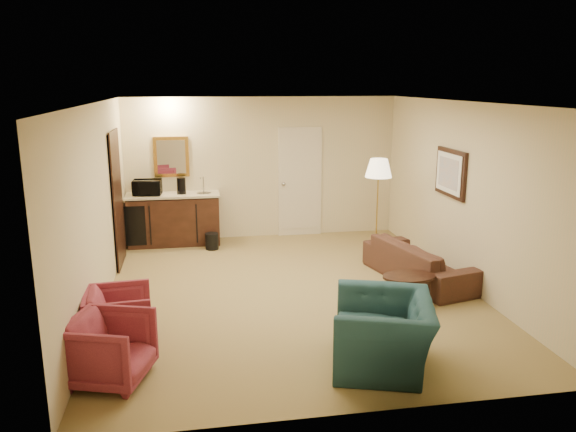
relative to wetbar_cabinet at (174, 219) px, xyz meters
The scene contains 12 objects.
ground 3.21m from the wetbar_cabinet, 58.76° to the right, with size 6.00×6.00×0.00m, color olive.
room_walls 2.79m from the wetbar_cabinet, 51.47° to the right, with size 5.02×6.01×2.61m.
wetbar_cabinet is the anchor object (origin of this frame).
sofa 4.41m from the wetbar_cabinet, 35.34° to the right, with size 1.94×0.57×0.76m, color black.
teal_armchair 5.40m from the wetbar_cabinet, 65.73° to the right, with size 1.11×0.72×0.97m, color #1D434A.
rose_chair_near 4.02m from the wetbar_cabinet, 97.16° to the right, with size 0.70×0.66×0.72m, color #95313F.
rose_chair_far 4.80m from the wetbar_cabinet, 95.98° to the right, with size 0.72×0.68×0.74m, color #95313F.
coffee_table 4.62m from the wetbar_cabinet, 47.87° to the right, with size 0.70×0.47×0.40m, color black.
floor_lamp 3.62m from the wetbar_cabinet, 21.51° to the right, with size 0.44×0.44×1.66m, color gold.
waste_bin 0.85m from the wetbar_cabinet, 34.85° to the right, with size 0.23×0.23×0.29m, color black.
microwave 0.76m from the wetbar_cabinet, behind, with size 0.48×0.27×0.33m, color black.
coffee_maker 0.62m from the wetbar_cabinet, ahead, with size 0.15×0.15×0.29m, color black.
Camera 1 is at (-1.29, -7.26, 2.86)m, focal length 35.00 mm.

